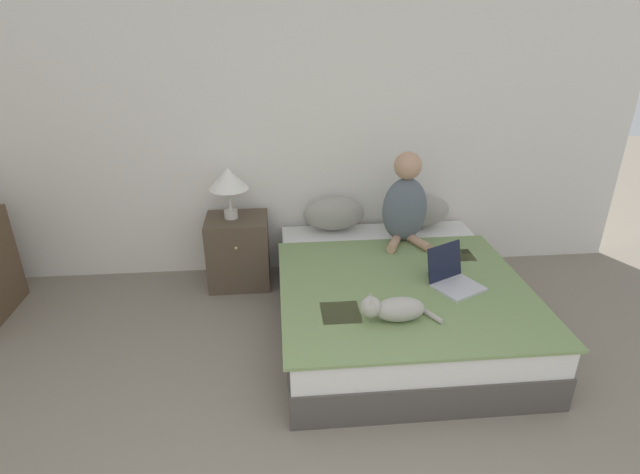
{
  "coord_description": "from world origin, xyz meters",
  "views": [
    {
      "loc": [
        -0.11,
        -0.85,
        2.2
      ],
      "look_at": [
        0.17,
        2.2,
        0.8
      ],
      "focal_mm": 28.0,
      "sensor_mm": 36.0,
      "label": 1
    }
  ],
  "objects_px": {
    "bed": "(397,301)",
    "laptop_open": "(454,278)",
    "pillow_far": "(419,211)",
    "cat_tabby": "(393,309)",
    "nightstand": "(239,251)",
    "table_lamp": "(228,180)",
    "pillow_near": "(334,213)",
    "person_sitting": "(405,203)"
  },
  "relations": [
    {
      "from": "laptop_open",
      "to": "nightstand",
      "type": "bearing_deg",
      "value": 121.04
    },
    {
      "from": "pillow_near",
      "to": "bed",
      "type": "bearing_deg",
      "value": -65.97
    },
    {
      "from": "table_lamp",
      "to": "laptop_open",
      "type": "bearing_deg",
      "value": -31.95
    },
    {
      "from": "pillow_far",
      "to": "person_sitting",
      "type": "bearing_deg",
      "value": -126.78
    },
    {
      "from": "pillow_near",
      "to": "nightstand",
      "type": "bearing_deg",
      "value": -175.31
    },
    {
      "from": "pillow_near",
      "to": "cat_tabby",
      "type": "bearing_deg",
      "value": -82.1
    },
    {
      "from": "pillow_far",
      "to": "person_sitting",
      "type": "height_order",
      "value": "person_sitting"
    },
    {
      "from": "person_sitting",
      "to": "cat_tabby",
      "type": "bearing_deg",
      "value": -106.84
    },
    {
      "from": "cat_tabby",
      "to": "nightstand",
      "type": "bearing_deg",
      "value": -53.52
    },
    {
      "from": "pillow_near",
      "to": "pillow_far",
      "type": "bearing_deg",
      "value": 0.0
    },
    {
      "from": "bed",
      "to": "pillow_near",
      "type": "xyz_separation_m",
      "value": [
        -0.38,
        0.84,
        0.38
      ]
    },
    {
      "from": "pillow_near",
      "to": "table_lamp",
      "type": "height_order",
      "value": "table_lamp"
    },
    {
      "from": "laptop_open",
      "to": "nightstand",
      "type": "distance_m",
      "value": 1.83
    },
    {
      "from": "bed",
      "to": "table_lamp",
      "type": "distance_m",
      "value": 1.64
    },
    {
      "from": "pillow_far",
      "to": "cat_tabby",
      "type": "xyz_separation_m",
      "value": [
        -0.56,
        -1.43,
        -0.06
      ]
    },
    {
      "from": "pillow_far",
      "to": "table_lamp",
      "type": "xyz_separation_m",
      "value": [
        -1.62,
        -0.05,
        0.34
      ]
    },
    {
      "from": "bed",
      "to": "person_sitting",
      "type": "bearing_deg",
      "value": 73.43
    },
    {
      "from": "bed",
      "to": "laptop_open",
      "type": "height_order",
      "value": "laptop_open"
    },
    {
      "from": "person_sitting",
      "to": "table_lamp",
      "type": "distance_m",
      "value": 1.44
    },
    {
      "from": "person_sitting",
      "to": "laptop_open",
      "type": "distance_m",
      "value": 0.83
    },
    {
      "from": "nightstand",
      "to": "table_lamp",
      "type": "xyz_separation_m",
      "value": [
        -0.04,
        0.01,
        0.63
      ]
    },
    {
      "from": "person_sitting",
      "to": "nightstand",
      "type": "xyz_separation_m",
      "value": [
        -1.37,
        0.21,
        -0.47
      ]
    },
    {
      "from": "bed",
      "to": "pillow_far",
      "type": "height_order",
      "value": "pillow_far"
    },
    {
      "from": "bed",
      "to": "nightstand",
      "type": "relative_size",
      "value": 3.24
    },
    {
      "from": "cat_tabby",
      "to": "laptop_open",
      "type": "height_order",
      "value": "laptop_open"
    },
    {
      "from": "pillow_near",
      "to": "table_lamp",
      "type": "xyz_separation_m",
      "value": [
        -0.87,
        -0.05,
        0.34
      ]
    },
    {
      "from": "bed",
      "to": "person_sitting",
      "type": "distance_m",
      "value": 0.81
    },
    {
      "from": "nightstand",
      "to": "table_lamp",
      "type": "relative_size",
      "value": 1.42
    },
    {
      "from": "pillow_near",
      "to": "table_lamp",
      "type": "relative_size",
      "value": 1.23
    },
    {
      "from": "cat_tabby",
      "to": "nightstand",
      "type": "height_order",
      "value": "cat_tabby"
    },
    {
      "from": "laptop_open",
      "to": "nightstand",
      "type": "xyz_separation_m",
      "value": [
        -1.54,
        0.97,
        -0.2
      ]
    },
    {
      "from": "bed",
      "to": "pillow_far",
      "type": "xyz_separation_m",
      "value": [
        0.38,
        0.84,
        0.38
      ]
    },
    {
      "from": "cat_tabby",
      "to": "pillow_far",
      "type": "bearing_deg",
      "value": -111.89
    },
    {
      "from": "laptop_open",
      "to": "nightstand",
      "type": "height_order",
      "value": "laptop_open"
    },
    {
      "from": "pillow_near",
      "to": "pillow_far",
      "type": "relative_size",
      "value": 1.0
    },
    {
      "from": "nightstand",
      "to": "pillow_near",
      "type": "bearing_deg",
      "value": 4.69
    },
    {
      "from": "person_sitting",
      "to": "cat_tabby",
      "type": "height_order",
      "value": "person_sitting"
    },
    {
      "from": "cat_tabby",
      "to": "table_lamp",
      "type": "height_order",
      "value": "table_lamp"
    },
    {
      "from": "pillow_near",
      "to": "pillow_far",
      "type": "height_order",
      "value": "same"
    },
    {
      "from": "pillow_near",
      "to": "laptop_open",
      "type": "height_order",
      "value": "pillow_near"
    },
    {
      "from": "pillow_far",
      "to": "table_lamp",
      "type": "height_order",
      "value": "table_lamp"
    },
    {
      "from": "person_sitting",
      "to": "nightstand",
      "type": "distance_m",
      "value": 1.47
    }
  ]
}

